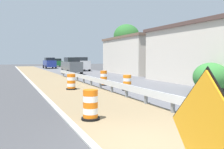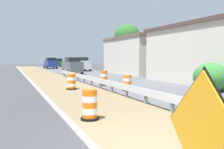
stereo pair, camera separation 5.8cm
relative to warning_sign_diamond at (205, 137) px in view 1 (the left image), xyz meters
The scene contains 15 objects.
ground_plane 3.05m from the warning_sign_diamond, 75.09° to the left, with size 160.00×160.00×0.00m, color #3D3D3F.
median_dirt_strip 3.36m from the warning_sign_diamond, 60.35° to the left, with size 4.08×120.00×0.01m, color #7F6B4C.
guardrail_median 6.34m from the warning_sign_diamond, 57.67° to the left, with size 0.18×42.33×0.71m.
warning_sign_diamond is the anchor object (origin of this frame).
traffic_barrel_nearest 5.53m from the warning_sign_diamond, 88.11° to the left, with size 0.63×0.63×1.03m.
traffic_barrel_close 12.82m from the warning_sign_diamond, 68.35° to the left, with size 0.67×0.67×1.00m.
traffic_barrel_mid 13.84m from the warning_sign_diamond, 83.74° to the left, with size 0.68×0.68×1.03m.
traffic_barrel_far 15.92m from the warning_sign_diamond, 73.96° to the left, with size 0.64×0.64×1.12m.
car_lead_near_lane 48.54m from the warning_sign_diamond, 83.61° to the left, with size 2.20×4.50×2.15m.
car_trailing_near_lane 37.62m from the warning_sign_diamond, 76.64° to the left, with size 2.01×4.20×2.21m.
car_lead_far_lane 30.05m from the warning_sign_diamond, 79.75° to the left, with size 2.00×4.81×2.17m.
car_mid_far_lane 57.27m from the warning_sign_diamond, 81.55° to the left, with size 2.20×4.46×1.95m.
roadside_shop_far 30.97m from the warning_sign_diamond, 62.65° to the left, with size 6.54×11.55×4.90m.
bush_roadside 13.26m from the warning_sign_diamond, 45.40° to the left, with size 2.15×2.15×1.81m, color #337533.
tree_roadside 32.55m from the warning_sign_diamond, 65.76° to the left, with size 3.65×3.65×6.83m.
Camera 1 is at (-3.12, -5.26, 2.10)m, focal length 40.08 mm.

